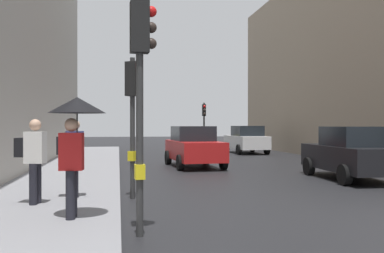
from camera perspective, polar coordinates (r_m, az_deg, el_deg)
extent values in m
cube|color=gray|center=(13.57, -16.38, -7.13)|extent=(3.20, 40.00, 0.16)
cylinder|color=#2D2D2D|center=(7.00, -6.97, 1.43)|extent=(0.12, 0.12, 3.92)
cube|color=black|center=(7.18, -6.97, 12.99)|extent=(0.32, 0.26, 0.84)
cube|color=yellow|center=(7.04, -6.96, -5.98)|extent=(0.17, 0.21, 0.24)
sphere|color=red|center=(7.26, -5.43, 14.94)|extent=(0.18, 0.18, 0.18)
sphere|color=#2D231E|center=(7.20, -5.43, 12.94)|extent=(0.18, 0.18, 0.18)
sphere|color=#2D231E|center=(7.15, -5.43, 10.91)|extent=(0.18, 0.18, 0.18)
cylinder|color=#2D2D2D|center=(10.61, -7.91, -0.23)|extent=(0.12, 0.12, 3.46)
cube|color=black|center=(10.67, -7.91, 6.28)|extent=(0.38, 0.36, 0.84)
cube|color=yellow|center=(10.64, -7.91, -3.89)|extent=(0.24, 0.25, 0.24)
sphere|color=red|center=(10.61, -7.02, 7.73)|extent=(0.18, 0.18, 0.18)
sphere|color=#2D231E|center=(10.58, -7.02, 6.33)|extent=(0.18, 0.18, 0.18)
sphere|color=#2D231E|center=(10.55, -7.02, 4.93)|extent=(0.18, 0.18, 0.18)
cylinder|color=#2D2D2D|center=(30.48, 1.61, -0.02)|extent=(0.12, 0.12, 3.40)
cube|color=black|center=(30.50, 1.61, 2.19)|extent=(0.25, 0.31, 0.84)
cube|color=yellow|center=(30.49, 1.61, -1.24)|extent=(0.20, 0.16, 0.24)
sphere|color=red|center=(30.32, 1.67, 2.70)|extent=(0.18, 0.18, 0.18)
sphere|color=#2D231E|center=(30.31, 1.67, 2.21)|extent=(0.18, 0.18, 0.18)
sphere|color=#2D231E|center=(30.30, 1.67, 1.71)|extent=(0.18, 0.18, 0.18)
cube|color=red|center=(18.56, 0.29, -3.17)|extent=(2.06, 4.31, 0.80)
cube|color=black|center=(18.77, 0.11, -0.93)|extent=(1.72, 2.10, 0.64)
cylinder|color=black|center=(17.53, 4.20, -4.68)|extent=(0.26, 0.65, 0.64)
cylinder|color=black|center=(17.07, -1.58, -4.81)|extent=(0.26, 0.65, 0.64)
cylinder|color=black|center=(20.11, 1.87, -4.05)|extent=(0.26, 0.65, 0.64)
cylinder|color=black|center=(19.72, -3.19, -4.14)|extent=(0.26, 0.65, 0.64)
cube|color=silver|center=(27.82, 7.18, -2.06)|extent=(1.91, 4.25, 0.80)
cube|color=black|center=(27.56, 7.34, -0.58)|extent=(1.65, 2.04, 0.64)
cylinder|color=black|center=(28.86, 4.63, -2.77)|extent=(0.24, 0.65, 0.64)
cylinder|color=black|center=(29.40, 8.01, -2.72)|extent=(0.24, 0.65, 0.64)
cylinder|color=black|center=(26.28, 6.25, -3.06)|extent=(0.24, 0.65, 0.64)
cylinder|color=black|center=(26.87, 9.91, -2.99)|extent=(0.24, 0.65, 0.64)
cube|color=black|center=(15.23, 20.34, -3.92)|extent=(1.98, 4.28, 0.80)
cube|color=black|center=(14.97, 20.79, -1.23)|extent=(1.69, 2.07, 0.64)
cylinder|color=black|center=(16.10, 15.25, -5.12)|extent=(0.25, 0.65, 0.64)
cylinder|color=black|center=(16.87, 20.93, -4.88)|extent=(0.25, 0.65, 0.64)
cylinder|color=black|center=(13.66, 19.60, -6.07)|extent=(0.25, 0.65, 0.64)
cylinder|color=black|center=(8.04, -15.56, -8.55)|extent=(0.16, 0.16, 0.85)
cylinder|color=black|center=(7.85, -15.86, -8.77)|extent=(0.16, 0.16, 0.85)
cube|color=red|center=(7.87, -15.71, -3.21)|extent=(0.42, 0.30, 0.66)
sphere|color=tan|center=(7.85, -15.71, 0.21)|extent=(0.24, 0.24, 0.24)
cylinder|color=black|center=(7.84, -15.00, -1.40)|extent=(0.02, 0.02, 0.90)
cone|color=black|center=(7.84, -15.00, 2.77)|extent=(1.00, 1.00, 0.28)
cylinder|color=black|center=(10.35, -15.35, -6.60)|extent=(0.16, 0.16, 0.85)
cylinder|color=black|center=(10.15, -15.29, -6.73)|extent=(0.16, 0.16, 0.85)
cube|color=navy|center=(10.18, -15.32, -2.44)|extent=(0.43, 0.31, 0.66)
sphere|color=tan|center=(10.17, -15.33, 0.20)|extent=(0.24, 0.24, 0.24)
cube|color=black|center=(10.17, -17.01, -2.45)|extent=(0.24, 0.31, 0.40)
cylinder|color=black|center=(9.68, -19.83, -7.07)|extent=(0.16, 0.16, 0.85)
cylinder|color=black|center=(9.50, -20.34, -7.20)|extent=(0.16, 0.16, 0.85)
cube|color=silver|center=(9.53, -20.09, -2.63)|extent=(0.45, 0.35, 0.66)
sphere|color=tan|center=(9.52, -20.09, 0.20)|extent=(0.24, 0.24, 0.24)
cube|color=black|center=(9.66, -21.70, -2.59)|extent=(0.27, 0.32, 0.40)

